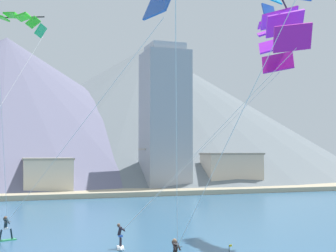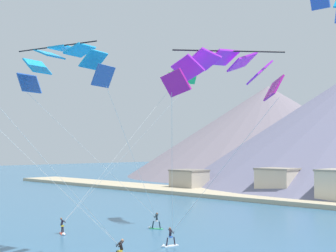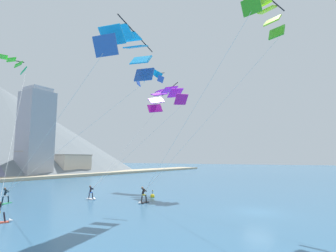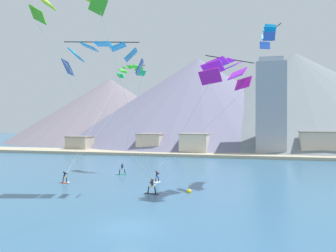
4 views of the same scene
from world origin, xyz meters
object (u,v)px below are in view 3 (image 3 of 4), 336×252
(kitesurfer_near_lead, at_px, (92,195))
(parafoil_kite_distant_high_outer, at_px, (150,76))
(kitesurfer_far_left, at_px, (4,199))
(race_marker_buoy, at_px, (152,196))
(kitesurfer_mid_center, at_px, (143,198))
(parafoil_kite_far_left, at_px, (128,49))
(parafoil_kite_near_lead, at_px, (165,97))
(parafoil_kite_mid_center, at_px, (262,12))
(parafoil_kite_near_trail, at_px, (2,62))
(kitesurfer_near_trail, at_px, (2,216))

(kitesurfer_near_lead, xyz_separation_m, parafoil_kite_distant_high_outer, (14.40, 2.40, 19.02))
(kitesurfer_far_left, distance_m, race_marker_buoy, 16.46)
(kitesurfer_mid_center, bearing_deg, race_marker_buoy, 22.53)
(kitesurfer_mid_center, distance_m, parafoil_kite_distant_high_outer, 24.78)
(parafoil_kite_far_left, height_order, parafoil_kite_distant_high_outer, parafoil_kite_distant_high_outer)
(kitesurfer_near_lead, height_order, parafoil_kite_distant_high_outer, parafoil_kite_distant_high_outer)
(parafoil_kite_distant_high_outer, bearing_deg, kitesurfer_far_left, 172.16)
(kitesurfer_near_lead, bearing_deg, parafoil_kite_near_lead, -24.09)
(kitesurfer_mid_center, xyz_separation_m, parafoil_kite_mid_center, (-1.78, -13.86, 16.36))
(parafoil_kite_near_trail, distance_m, parafoil_kite_distant_high_outer, 22.60)
(kitesurfer_far_left, distance_m, parafoil_kite_far_left, 20.78)
(parafoil_kite_near_lead, bearing_deg, parafoil_kite_distant_high_outer, 53.26)
(kitesurfer_mid_center, distance_m, race_marker_buoy, 4.47)
(parafoil_kite_far_left, distance_m, race_marker_buoy, 18.10)
(kitesurfer_near_lead, height_order, parafoil_kite_mid_center, parafoil_kite_mid_center)
(kitesurfer_far_left, distance_m, parafoil_kite_near_trail, 16.49)
(kitesurfer_near_trail, height_order, race_marker_buoy, kitesurfer_near_trail)
(kitesurfer_near_trail, relative_size, parafoil_kite_near_lead, 0.13)
(kitesurfer_mid_center, bearing_deg, parafoil_kite_near_trail, 118.04)
(kitesurfer_near_lead, xyz_separation_m, parafoil_kite_far_left, (-3.53, -8.52, 15.03))
(parafoil_kite_near_lead, xyz_separation_m, parafoil_kite_far_left, (-12.98, -4.29, 1.61))
(kitesurfer_mid_center, bearing_deg, parafoil_kite_far_left, -159.58)
(kitesurfer_near_lead, height_order, kitesurfer_mid_center, kitesurfer_mid_center)
(kitesurfer_near_trail, xyz_separation_m, parafoil_kite_near_trail, (4.49, 12.23, 16.16))
(kitesurfer_far_left, bearing_deg, race_marker_buoy, -39.28)
(race_marker_buoy, bearing_deg, kitesurfer_near_lead, 137.03)
(parafoil_kite_near_trail, xyz_separation_m, race_marker_buoy, (12.44, -13.93, -16.50))
(parafoil_kite_near_trail, xyz_separation_m, parafoil_kite_far_left, (3.52, -17.43, -1.14))
(parafoil_kite_mid_center, height_order, parafoil_kite_far_left, parafoil_kite_mid_center)
(parafoil_kite_near_trail, height_order, parafoil_kite_far_left, parafoil_kite_near_trail)
(kitesurfer_near_trail, distance_m, parafoil_kite_near_lead, 24.92)
(kitesurfer_mid_center, height_order, parafoil_kite_mid_center, parafoil_kite_mid_center)
(parafoil_kite_near_lead, height_order, parafoil_kite_mid_center, parafoil_kite_mid_center)
(parafoil_kite_distant_high_outer, bearing_deg, parafoil_kite_mid_center, -122.95)
(kitesurfer_near_lead, xyz_separation_m, kitesurfer_near_trail, (-11.53, -3.32, 0.01))
(kitesurfer_near_trail, bearing_deg, parafoil_kite_distant_high_outer, 12.44)
(parafoil_kite_near_lead, height_order, parafoil_kite_far_left, parafoil_kite_far_left)
(kitesurfer_near_trail, relative_size, kitesurfer_far_left, 0.98)
(parafoil_kite_mid_center, relative_size, parafoil_kite_distant_high_outer, 3.05)
(parafoil_kite_near_trail, bearing_deg, parafoil_kite_mid_center, -77.48)
(parafoil_kite_far_left, distance_m, parafoil_kite_distant_high_outer, 21.37)
(kitesurfer_near_trail, relative_size, race_marker_buoy, 1.72)
(parafoil_kite_near_lead, distance_m, race_marker_buoy, 14.35)
(parafoil_kite_far_left, bearing_deg, race_marker_buoy, 21.40)
(kitesurfer_mid_center, distance_m, kitesurfer_far_left, 14.88)
(kitesurfer_mid_center, bearing_deg, kitesurfer_far_left, 125.43)
(kitesurfer_far_left, relative_size, parafoil_kite_near_lead, 0.13)
(parafoil_kite_near_trail, xyz_separation_m, parafoil_kite_distant_high_outer, (21.45, -6.51, 2.85))
(kitesurfer_near_lead, distance_m, parafoil_kite_near_lead, 16.95)
(parafoil_kite_near_lead, xyz_separation_m, parafoil_kite_near_trail, (-16.50, 13.14, 2.76))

